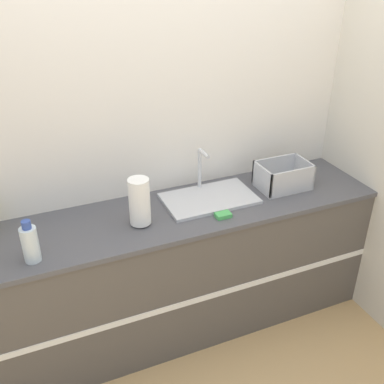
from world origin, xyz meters
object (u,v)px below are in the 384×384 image
Objects in this scene: sink at (209,197)px; paper_towel_roll at (140,202)px; bottle_clear at (30,243)px; dish_rack at (283,178)px.

paper_towel_roll is (-0.47, -0.10, 0.12)m from sink.
bottle_clear is at bearing -169.41° from paper_towel_roll.
dish_rack is 1.41× the size of bottle_clear.
sink is 2.43× the size of bottle_clear.
sink is at bearing 12.35° from paper_towel_roll.
dish_rack is at bearing -4.13° from sink.
sink reaches higher than bottle_clear.
paper_towel_roll is at bearing -176.13° from dish_rack.
paper_towel_roll is 0.86× the size of dish_rack.
paper_towel_roll reaches higher than dish_rack.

